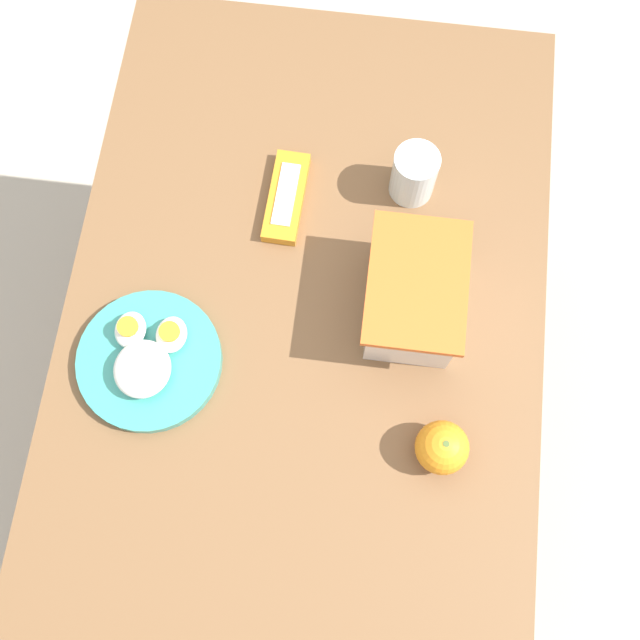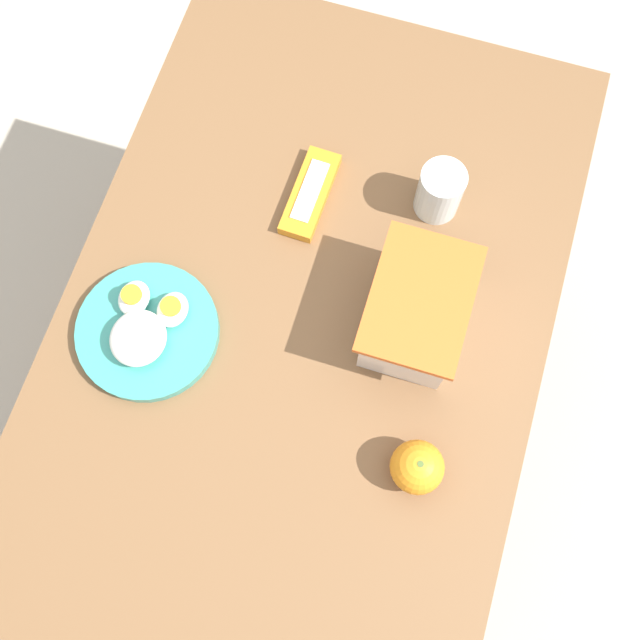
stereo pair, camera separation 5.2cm
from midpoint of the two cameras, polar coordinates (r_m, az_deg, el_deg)
ground_plane at (r=1.71m, az=-0.16°, el=-8.00°), size 10.00×10.00×0.00m
table at (r=1.12m, az=-0.25°, el=-3.05°), size 1.09×0.66×0.70m
food_container at (r=0.99m, az=8.81°, el=0.54°), size 0.18×0.13×0.10m
orange_fruit at (r=0.96m, az=8.99°, el=-11.15°), size 0.07×0.07×0.07m
rice_plate at (r=1.03m, az=-11.68°, el=-0.84°), size 0.19×0.19×0.05m
candy_bar at (r=1.09m, az=0.64°, el=9.49°), size 0.14×0.05×0.02m
drinking_glass at (r=1.07m, az=10.52°, el=9.50°), size 0.06×0.06×0.08m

